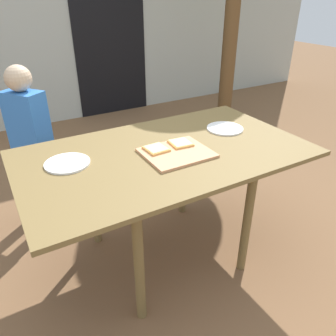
{
  "coord_description": "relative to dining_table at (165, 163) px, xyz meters",
  "views": [
    {
      "loc": [
        -0.76,
        -1.34,
        1.45
      ],
      "look_at": [
        0.02,
        0.0,
        0.6
      ],
      "focal_mm": 35.25,
      "sensor_mm": 36.0,
      "label": 1
    }
  ],
  "objects": [
    {
      "name": "house_wall_back",
      "position": [
        0.0,
        2.76,
        0.62
      ],
      "size": [
        8.0,
        0.2,
        2.5
      ],
      "primitive_type": "cube",
      "color": "#ADB2A8",
      "rests_on": "ground"
    },
    {
      "name": "plate_white_left",
      "position": [
        -0.48,
        0.11,
        0.08
      ],
      "size": [
        0.22,
        0.22,
        0.01
      ],
      "primitive_type": "cylinder",
      "color": "white",
      "rests_on": "dining_table"
    },
    {
      "name": "plate_white_right",
      "position": [
        0.46,
        0.08,
        0.08
      ],
      "size": [
        0.22,
        0.22,
        0.01
      ],
      "primitive_type": "cylinder",
      "color": "white",
      "rests_on": "dining_table"
    },
    {
      "name": "dining_table",
      "position": [
        0.0,
        0.0,
        0.0
      ],
      "size": [
        1.49,
        0.86,
        0.7
      ],
      "color": "brown",
      "rests_on": "ground"
    },
    {
      "name": "cutting_board",
      "position": [
        0.03,
        -0.06,
        0.08
      ],
      "size": [
        0.33,
        0.28,
        0.01
      ],
      "primitive_type": "cube",
      "color": "tan",
      "rests_on": "dining_table"
    },
    {
      "name": "child_left",
      "position": [
        -0.55,
        0.75,
        -0.03
      ],
      "size": [
        0.25,
        0.28,
        1.07
      ],
      "color": "#373053",
      "rests_on": "ground"
    },
    {
      "name": "pizza_slice_far_left",
      "position": [
        -0.05,
        0.01,
        0.09
      ],
      "size": [
        0.11,
        0.12,
        0.01
      ],
      "color": "#E5A552",
      "rests_on": "cutting_board"
    },
    {
      "name": "ground_plane",
      "position": [
        0.0,
        0.0,
        -0.63
      ],
      "size": [
        16.0,
        16.0,
        0.0
      ],
      "primitive_type": "plane",
      "color": "brown"
    },
    {
      "name": "house_door",
      "position": [
        0.75,
        2.65,
        0.37
      ],
      "size": [
        0.9,
        0.02,
        2.0
      ],
      "primitive_type": "cube",
      "color": "black",
      "rests_on": "ground"
    },
    {
      "name": "pizza_slice_far_right",
      "position": [
        0.1,
        0.01,
        0.09
      ],
      "size": [
        0.12,
        0.12,
        0.01
      ],
      "color": "#E5A552",
      "rests_on": "cutting_board"
    }
  ]
}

